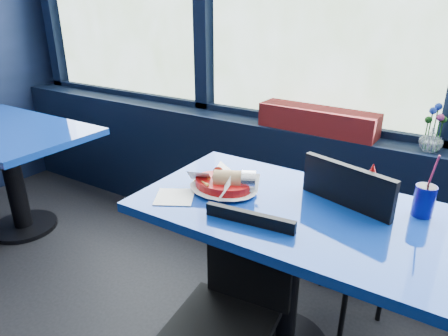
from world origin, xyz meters
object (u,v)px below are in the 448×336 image
chair_near_back (338,237)px  flower_vase (432,137)px  chair_near_front (232,302)px  ketchup_bottle (370,190)px  soda_cup (424,200)px  planter_box (317,120)px  far_table (8,154)px  near_table (288,245)px  food_basket (224,183)px

chair_near_back → flower_vase: bearing=-95.8°
chair_near_front → ketchup_bottle: 0.67m
soda_cup → flower_vase: bearing=95.2°
planter_box → far_table: bearing=-152.5°
near_table → chair_near_front: bearing=-105.2°
planter_box → soda_cup: soda_cup is taller
chair_near_front → chair_near_back: 0.59m
far_table → soda_cup: 2.47m
flower_vase → soda_cup: size_ratio=0.95×
far_table → food_basket: bearing=-0.9°
food_basket → ketchup_bottle: (0.55, 0.16, 0.05)m
far_table → soda_cup: (2.45, 0.19, 0.25)m
chair_near_back → flower_vase: 0.73m
near_table → soda_cup: size_ratio=4.71×
near_table → ketchup_bottle: size_ratio=6.21×
flower_vase → near_table: bearing=-115.2°
flower_vase → food_basket: 1.09m
planter_box → soda_cup: (0.66, -0.65, -0.05)m
chair_near_back → food_basket: bearing=47.6°
chair_near_front → food_basket: size_ratio=2.92×
far_table → chair_near_front: size_ratio=1.51×
far_table → flower_vase: size_ratio=4.97×
food_basket → chair_near_front: bearing=-53.1°
far_table → ketchup_bottle: bearing=3.3°
chair_near_front → planter_box: size_ratio=1.17×
ketchup_bottle → planter_box: bearing=123.5°
near_table → soda_cup: (0.45, 0.19, 0.25)m
chair_near_front → planter_box: (-0.13, 1.15, 0.41)m
far_table → chair_near_back: 2.16m
far_table → chair_near_back: bearing=6.2°
planter_box → ketchup_bottle: (0.47, -0.71, -0.03)m
far_table → food_basket: (1.71, -0.03, 0.22)m
food_basket → far_table: bearing=179.2°
chair_near_front → soda_cup: soda_cup is taller
near_table → soda_cup: 0.54m
chair_near_back → ketchup_bottle: 0.35m
chair_near_back → soda_cup: 0.42m
near_table → planter_box: size_ratio=1.77×
near_table → ketchup_bottle: (0.26, 0.13, 0.27)m
chair_near_front → food_basket: 0.48m
chair_near_back → ketchup_bottle: size_ratio=4.74×
flower_vase → ketchup_bottle: bearing=-100.4°
ketchup_bottle → flower_vase: bearing=79.6°
far_table → food_basket: 1.72m
chair_near_back → planter_box: size_ratio=1.35×
chair_near_front → planter_box: 1.23m
planter_box → soda_cup: 0.92m
planter_box → food_basket: (-0.08, -0.87, -0.08)m
near_table → chair_near_back: 0.28m
soda_cup → planter_box: bearing=135.4°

